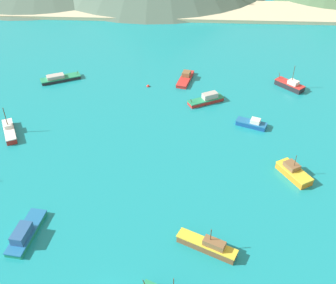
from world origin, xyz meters
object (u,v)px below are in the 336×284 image
Objects in this scene: fishing_boat_13 at (208,245)px; buoy_0 at (148,86)px; fishing_boat_5 at (207,99)px; fishing_boat_10 at (9,131)px; fishing_boat_1 at (185,78)px; fishing_boat_11 at (252,123)px; fishing_boat_0 at (25,233)px; fishing_boat_3 at (290,85)px; fishing_boat_7 at (294,172)px; fishing_boat_6 at (60,78)px.

fishing_boat_13 reaches higher than buoy_0.
fishing_boat_10 reaches higher than fishing_boat_5.
fishing_boat_1 is at bearing 115.89° from fishing_boat_5.
buoy_0 is at bearing 145.82° from fishing_boat_11.
fishing_boat_0 is 1.14× the size of fishing_boat_10.
fishing_boat_11 is (-11.83, -18.27, -0.20)m from fishing_boat_3.
fishing_boat_7 is at bearing -59.07° from fishing_boat_5.
buoy_0 is at bearing -157.22° from fishing_boat_1.
fishing_boat_3 is at bearing 21.18° from fishing_boat_5.
fishing_boat_5 is at bearing -25.19° from buoy_0.
fishing_boat_11 is at bearing 72.83° from fishing_boat_13.
fishing_boat_0 is 1.04× the size of fishing_boat_13.
fishing_boat_13 is (-16.72, -18.26, -0.00)m from fishing_boat_7.
fishing_boat_3 reaches higher than fishing_boat_6.
fishing_boat_6 is at bearing 125.37° from fishing_boat_13.
fishing_boat_13 is (-0.89, -44.68, 0.06)m from fishing_boat_5.
fishing_boat_3 is at bearing 66.95° from fishing_boat_13.
fishing_boat_0 is 52.40m from fishing_boat_11.
fishing_boat_0 is 53.09m from fishing_boat_5.
fishing_boat_6 is (-60.88, 0.85, -0.25)m from fishing_boat_3.
fishing_boat_6 is 25.34m from fishing_boat_10.
fishing_boat_0 is 73.51m from fishing_boat_3.
fishing_boat_3 is (27.14, -2.80, 0.25)m from fishing_boat_1.
fishing_boat_6 is at bearing 158.69° from fishing_boat_11.
fishing_boat_5 is at bearing 19.94° from fishing_boat_10.
fishing_boat_0 is at bearing -106.41° from buoy_0.
fishing_boat_10 is 36.32m from buoy_0.
buoy_0 is (-14.27, 51.81, -0.78)m from fishing_boat_13.
fishing_boat_13 is (29.25, -0.97, 0.05)m from fishing_boat_0.
fishing_boat_7 reaches higher than fishing_boat_6.
fishing_boat_13 reaches higher than fishing_boat_5.
buoy_0 is (-25.03, 17.00, -0.58)m from fishing_boat_11.
fishing_boat_10 is (-65.07, -24.14, -0.13)m from fishing_boat_3.
fishing_boat_5 is 0.95× the size of fishing_boat_13.
fishing_boat_7 reaches higher than fishing_boat_11.
fishing_boat_1 is 27.29m from fishing_boat_3.
buoy_0 is (24.02, -2.13, -0.53)m from fishing_boat_6.
fishing_boat_3 is 1.02× the size of fishing_boat_11.
fishing_boat_0 is 1.02× the size of fishing_boat_1.
fishing_boat_3 reaches higher than fishing_boat_13.
fishing_boat_10 is at bearing -144.61° from fishing_boat_1.
fishing_boat_6 is at bearing 179.20° from fishing_boat_3.
fishing_boat_10 is (-59.20, 10.69, -0.13)m from fishing_boat_7.
fishing_boat_5 is at bearing 120.93° from fishing_boat_7.
fishing_boat_10 is at bearing -160.06° from fishing_boat_5.
fishing_boat_6 is 12.82× the size of buoy_0.
fishing_boat_10 is at bearing 145.73° from fishing_boat_13.
fishing_boat_10 is 53.56m from fishing_boat_11.
fishing_boat_11 is at bearing -21.31° from fishing_boat_6.
fishing_boat_11 is (15.31, -21.08, 0.06)m from fishing_boat_1.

